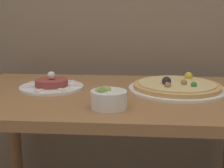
{
  "coord_description": "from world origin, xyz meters",
  "views": [
    {
      "loc": [
        0.08,
        -0.79,
        1.01
      ],
      "look_at": [
        -0.01,
        0.31,
        0.76
      ],
      "focal_mm": 50.0,
      "sensor_mm": 36.0,
      "label": 1
    }
  ],
  "objects": [
    {
      "name": "tartare_plate",
      "position": [
        -0.26,
        0.38,
        0.74
      ],
      "size": [
        0.25,
        0.25,
        0.07
      ],
      "color": "white",
      "rests_on": "dining_table"
    },
    {
      "name": "small_bowl",
      "position": [
        -0.01,
        0.14,
        0.75
      ],
      "size": [
        0.11,
        0.11,
        0.07
      ],
      "color": "white",
      "rests_on": "dining_table"
    },
    {
      "name": "pizza_plate",
      "position": [
        0.23,
        0.39,
        0.74
      ],
      "size": [
        0.37,
        0.37,
        0.06
      ],
      "color": "white",
      "rests_on": "dining_table"
    },
    {
      "name": "dining_table",
      "position": [
        0.0,
        0.34,
        0.61
      ],
      "size": [
        1.16,
        0.67,
        0.72
      ],
      "color": "olive",
      "rests_on": "ground_plane"
    }
  ]
}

